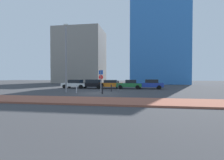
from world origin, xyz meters
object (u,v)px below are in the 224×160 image
at_px(parked_car_green, 129,84).
at_px(parked_car_blue, 149,84).
at_px(parked_car_white, 75,84).
at_px(traffic_bollard_far, 76,89).
at_px(traffic_bollard_near, 102,90).
at_px(parking_sign_post, 101,78).
at_px(traffic_bollard_mid, 111,88).
at_px(parking_meter, 118,85).
at_px(parked_car_orange, 110,84).
at_px(parked_car_black, 92,84).
at_px(street_lamp, 66,53).

bearing_deg(parked_car_green, parked_car_blue, 2.63).
distance_m(parked_car_white, traffic_bollard_far, 8.42).
bearing_deg(traffic_bollard_near, parked_car_blue, 56.24).
height_order(parked_car_blue, parking_sign_post, parking_sign_post).
distance_m(traffic_bollard_near, traffic_bollard_mid, 3.54).
height_order(parking_sign_post, traffic_bollard_near, parking_sign_post).
bearing_deg(parked_car_blue, parked_car_white, -178.91).
height_order(parked_car_blue, traffic_bollard_mid, parked_car_blue).
distance_m(parked_car_white, traffic_bollard_mid, 8.72).
bearing_deg(parking_meter, parked_car_orange, 109.11).
bearing_deg(parked_car_black, traffic_bollard_far, -88.93).
bearing_deg(street_lamp, parked_car_orange, 59.27).
height_order(parked_car_black, traffic_bollard_mid, parked_car_black).
height_order(parking_meter, traffic_bollard_mid, parking_meter).
bearing_deg(traffic_bollard_far, traffic_bollard_mid, 35.21).
height_order(parked_car_white, parking_sign_post, parking_sign_post).
xyz_separation_m(parked_car_black, parked_car_green, (6.23, 0.24, -0.04)).
bearing_deg(parked_car_green, traffic_bollard_far, -127.70).
bearing_deg(traffic_bollard_near, parked_car_black, 112.90).
distance_m(parking_sign_post, traffic_bollard_near, 3.33).
height_order(parking_meter, street_lamp, street_lamp).
bearing_deg(traffic_bollard_near, traffic_bollard_far, 167.36).
xyz_separation_m(parked_car_green, parked_car_blue, (3.19, 0.15, 0.04)).
distance_m(parked_car_blue, traffic_bollard_far, 12.26).
height_order(parked_car_black, street_lamp, street_lamp).
height_order(street_lamp, traffic_bollard_mid, street_lamp).
distance_m(parked_car_orange, traffic_bollard_mid, 5.37).
distance_m(parked_car_white, parking_sign_post, 8.13).
bearing_deg(parked_car_orange, traffic_bollard_far, -109.10).
distance_m(parked_car_blue, street_lamp, 13.83).
distance_m(street_lamp, traffic_bollard_mid, 7.46).
bearing_deg(parked_car_black, parked_car_orange, 6.93).
bearing_deg(traffic_bollard_mid, parking_meter, -45.32).
bearing_deg(traffic_bollard_far, parked_car_orange, 70.90).
distance_m(parked_car_green, parking_sign_post, 6.77).
height_order(parked_car_white, parked_car_blue, parked_car_blue).
relative_size(parked_car_white, street_lamp, 0.51).
bearing_deg(parked_car_green, street_lamp, -136.69).
distance_m(parked_car_orange, traffic_bollard_near, 8.77).
xyz_separation_m(parked_car_white, street_lamp, (1.60, -7.17, 4.26)).
xyz_separation_m(parked_car_green, parking_sign_post, (-3.50, -5.69, 1.06)).
bearing_deg(parked_car_green, parking_sign_post, -121.59).
distance_m(parked_car_orange, street_lamp, 9.58).
distance_m(parked_car_white, street_lamp, 8.49).
distance_m(parked_car_orange, traffic_bollard_far, 8.45).
distance_m(parked_car_blue, parking_meter, 7.68).
xyz_separation_m(parked_car_blue, traffic_bollard_far, (-9.27, -8.01, -0.31)).
xyz_separation_m(parked_car_white, parked_car_orange, (5.99, 0.21, -0.01)).
distance_m(parked_car_blue, traffic_bollard_mid, 7.54).
bearing_deg(traffic_bollard_far, parked_car_black, 91.07).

